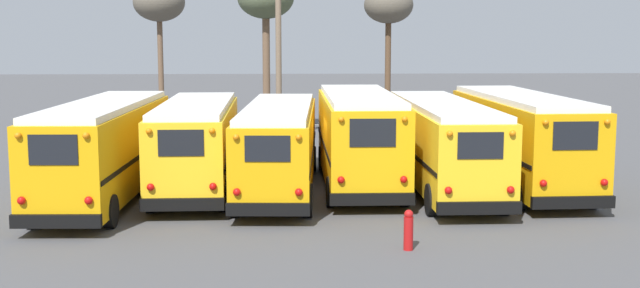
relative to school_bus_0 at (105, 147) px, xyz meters
The scene contains 13 objects.
ground_plane 7.32m from the school_bus_0, ahead, with size 160.00×160.00×0.00m, color #4C4C4F.
school_bus_0 is the anchor object (origin of this frame).
school_bus_1 3.13m from the school_bus_0, 25.89° to the left, with size 2.61×9.46×3.07m.
school_bus_2 5.76m from the school_bus_0, 11.77° to the left, with size 2.87×10.68×2.99m.
school_bus_3 8.68m from the school_bus_0, 13.16° to the left, with size 2.64×9.53×3.33m.
school_bus_4 11.35m from the school_bus_0, ahead, with size 2.55×10.87×3.06m.
school_bus_5 14.18m from the school_bus_0, ahead, with size 2.83×10.05×3.28m.
utility_pole 15.52m from the school_bus_0, 68.92° to the left, with size 1.80×0.29×8.20m.
bare_tree_0 18.52m from the school_bus_0, 74.21° to the left, with size 3.01×3.01×8.40m.
bare_tree_1 25.00m from the school_bus_0, 94.50° to the left, with size 3.17×3.17×8.47m.
bare_tree_2 24.29m from the school_bus_0, 60.20° to the left, with size 2.84×2.84×8.07m.
fence_line 11.42m from the school_bus_0, 51.82° to the left, with size 22.15×0.06×1.42m.
fire_hydrant 11.13m from the school_bus_0, 36.05° to the right, with size 0.24×0.24×1.03m.
Camera 1 is at (-1.12, -26.95, 5.41)m, focal length 45.00 mm.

